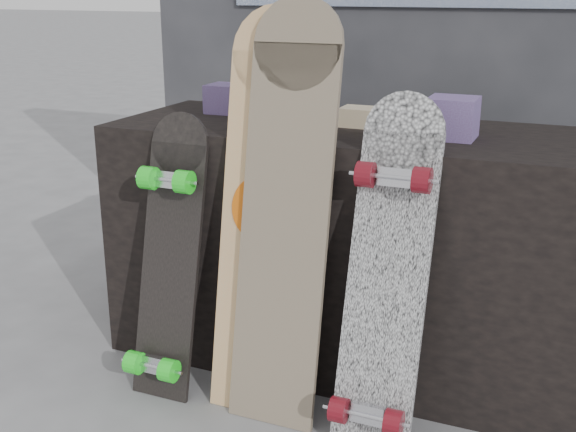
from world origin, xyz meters
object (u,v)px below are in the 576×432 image
at_px(longboard_cascadia, 387,271).
at_px(skateboard_dark, 168,255).
at_px(longboard_celtic, 286,202).
at_px(vendor_table, 356,247).
at_px(longboard_geisha, 265,203).

xyz_separation_m(longboard_cascadia, skateboard_dark, (-0.69, -0.01, -0.05)).
xyz_separation_m(longboard_celtic, longboard_cascadia, (0.31, -0.04, -0.15)).
relative_size(longboard_celtic, skateboard_dark, 1.40).
xyz_separation_m(vendor_table, longboard_celtic, (-0.10, -0.36, 0.24)).
bearing_deg(longboard_geisha, vendor_table, 62.95).
xyz_separation_m(longboard_geisha, longboard_celtic, (0.08, -0.02, 0.02)).
bearing_deg(longboard_celtic, longboard_geisha, 164.18).
bearing_deg(longboard_cascadia, skateboard_dark, -179.49).
relative_size(longboard_celtic, longboard_cascadia, 1.26).
height_order(longboard_geisha, longboard_celtic, longboard_celtic).
relative_size(vendor_table, longboard_cascadia, 1.66).
bearing_deg(skateboard_dark, longboard_celtic, 6.36).
height_order(vendor_table, longboard_celtic, longboard_celtic).
xyz_separation_m(longboard_geisha, skateboard_dark, (-0.30, -0.06, -0.18)).
bearing_deg(vendor_table, skateboard_dark, -139.46).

